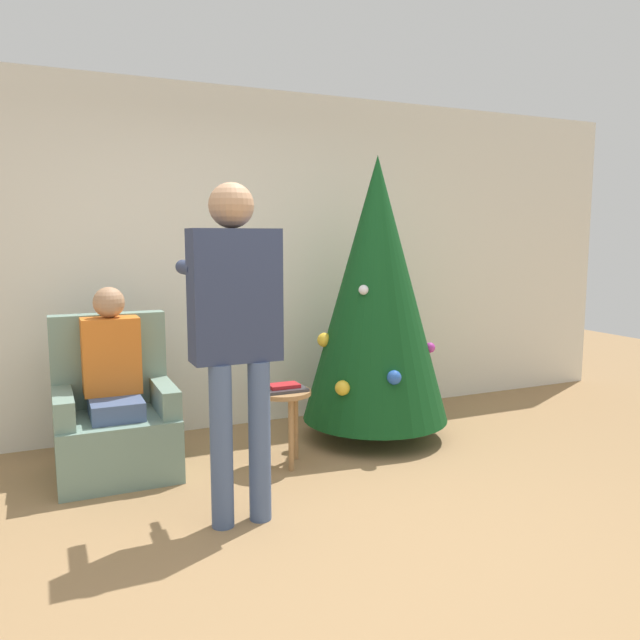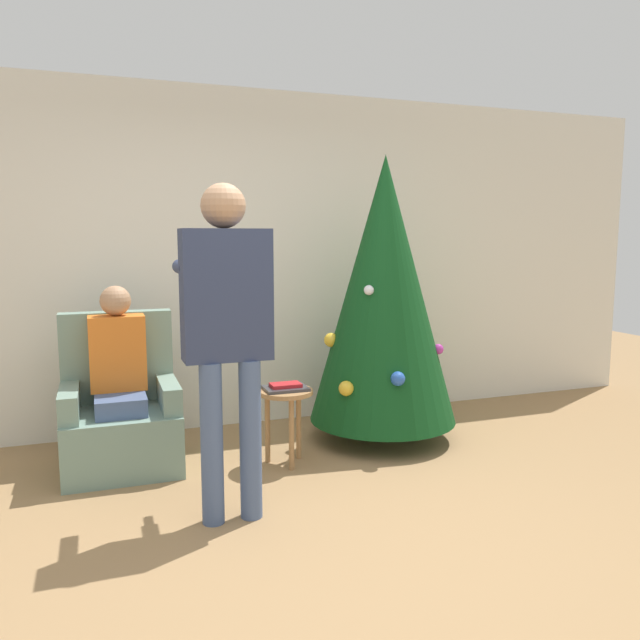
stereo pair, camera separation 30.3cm
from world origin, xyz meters
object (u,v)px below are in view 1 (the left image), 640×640
(person_seated, at_px, (113,374))
(person_standing, at_px, (235,318))
(christmas_tree, at_px, (376,290))
(side_stool, at_px, (284,404))
(armchair, at_px, (115,421))

(person_seated, xyz_separation_m, person_standing, (0.53, -0.97, 0.45))
(christmas_tree, bearing_deg, person_standing, -145.73)
(person_seated, height_order, side_stool, person_seated)
(christmas_tree, xyz_separation_m, side_stool, (-0.85, -0.27, -0.72))
(person_standing, height_order, side_stool, person_standing)
(armchair, distance_m, side_stool, 1.11)
(armchair, bearing_deg, person_seated, -90.00)
(side_stool, bearing_deg, armchair, 162.31)
(side_stool, bearing_deg, person_standing, -128.04)
(armchair, distance_m, person_seated, 0.32)
(person_seated, height_order, person_standing, person_standing)
(armchair, bearing_deg, person_standing, -61.98)
(person_seated, relative_size, person_standing, 0.67)
(armchair, relative_size, person_seated, 0.84)
(christmas_tree, bearing_deg, person_seated, 179.01)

